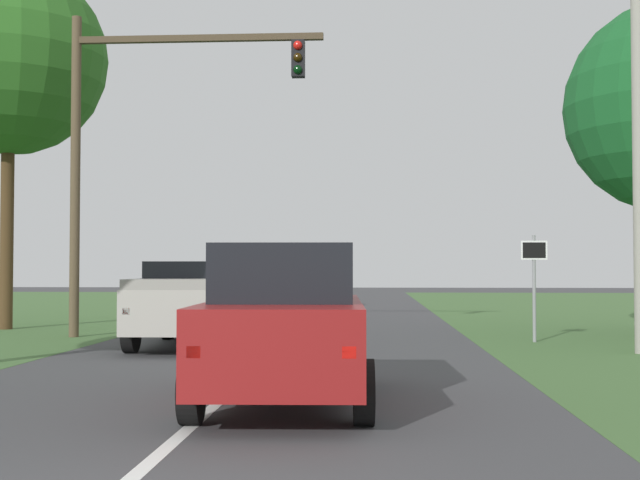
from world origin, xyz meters
name	(u,v)px	position (x,y,z in m)	size (l,w,h in m)	color
ground_plane	(256,370)	(0.00, 9.09, 0.00)	(120.00, 120.00, 0.00)	#424244
red_suv_near	(286,321)	(0.86, 5.66, 1.04)	(2.24, 4.68, 1.99)	maroon
pickup_truck_lead	(194,302)	(-1.93, 13.19, 0.97)	(2.24, 5.31, 1.84)	#B7B2A8
traffic_light	(136,128)	(-3.89, 15.45, 5.17)	(6.30, 0.40, 8.00)	brown
keep_moving_sign	(534,274)	(5.68, 14.69, 1.58)	(0.60, 0.09, 2.47)	gray
utility_pole_right	(639,131)	(7.32, 12.18, 4.45)	(0.28, 0.28, 8.90)	#9E998E
extra_tree_1	(9,59)	(-8.26, 17.95, 7.61)	(5.45, 5.45, 10.36)	#4C351E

